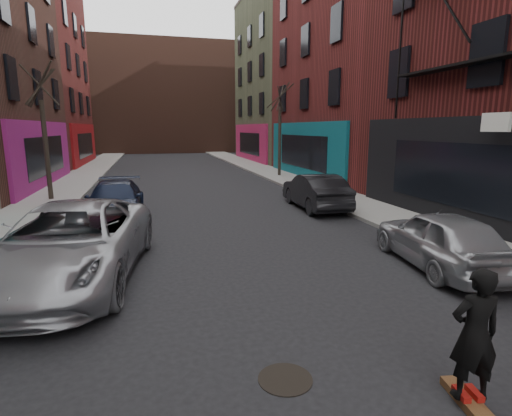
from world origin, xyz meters
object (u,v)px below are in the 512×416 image
parked_right_end (315,191)px  skateboarder (475,334)px  parked_left_end (115,201)px  tree_left_far (43,122)px  tree_right_far (280,122)px  parked_left_far (71,243)px  skateboard (467,400)px  parked_right_far (441,239)px  manhole (285,379)px

parked_right_end → skateboarder: bearing=77.8°
parked_left_end → skateboarder: 12.15m
tree_left_far → skateboarder: 17.49m
tree_right_far → parked_left_far: size_ratio=1.18×
skateboard → skateboarder: size_ratio=0.51×
parked_left_end → parked_right_far: parked_right_far is taller
tree_right_far → tree_left_far: bearing=-154.2°
skateboard → manhole: (-1.89, 0.98, -0.04)m
parked_right_far → tree_right_far: bearing=-88.3°
parked_left_far → skateboard: (5.10, -5.37, -0.75)m
parked_left_end → skateboarder: skateboarder is taller
parked_left_far → parked_left_end: size_ratio=1.28×
parked_left_end → parked_right_end: parked_right_end is taller
parked_right_far → parked_right_end: 7.09m
skateboarder → manhole: bearing=-17.0°
skateboard → parked_right_end: bearing=86.1°
parked_left_end → skateboarder: (4.69, -11.21, 0.23)m
tree_right_far → manhole: (-6.60, -20.53, -3.52)m
parked_right_end → manhole: parked_right_end is taller
parked_left_far → skateboarder: size_ratio=3.68×
parked_right_far → skateboarder: (-2.89, -4.06, 0.21)m
tree_left_far → tree_right_far: size_ratio=0.96×
tree_left_far → parked_right_end: tree_left_far is taller
skateboarder → tree_right_far: bearing=-92.0°
skateboarder → parked_right_far: bearing=-115.0°
parked_right_far → parked_left_end: bearing=-35.6°
tree_left_far → parked_left_far: bearing=-75.7°
parked_right_far → parked_right_end: (-0.06, 7.09, 0.02)m
tree_right_far → skateboarder: (-4.71, -21.50, -2.65)m
parked_right_far → skateboard: parked_right_far is taller
tree_right_far → skateboarder: bearing=-102.4°
tree_right_far → parked_right_far: bearing=-96.0°
tree_right_far → parked_left_end: bearing=-132.4°
parked_right_far → parked_left_far: bearing=-1.6°
parked_right_far → manhole: parked_right_far is taller
parked_right_far → manhole: 5.73m
tree_right_far → manhole: 21.85m
tree_left_far → manhole: size_ratio=9.29×
parked_right_far → skateboarder: 4.99m
skateboard → skateboarder: 0.83m
tree_right_far → manhole: bearing=-107.8°
parked_right_far → parked_right_end: parked_right_end is taller
tree_right_far → parked_right_end: (-1.88, -10.35, -2.84)m
parked_left_far → parked_left_end: bearing=93.9°
skateboard → skateboarder: (0.00, 0.00, 0.83)m
parked_right_far → parked_right_end: bearing=-81.8°
skateboard → parked_left_far: bearing=143.9°
parked_right_far → parked_right_end: size_ratio=0.94×
tree_right_far → parked_left_end: 14.24m
tree_left_far → skateboard: 17.62m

